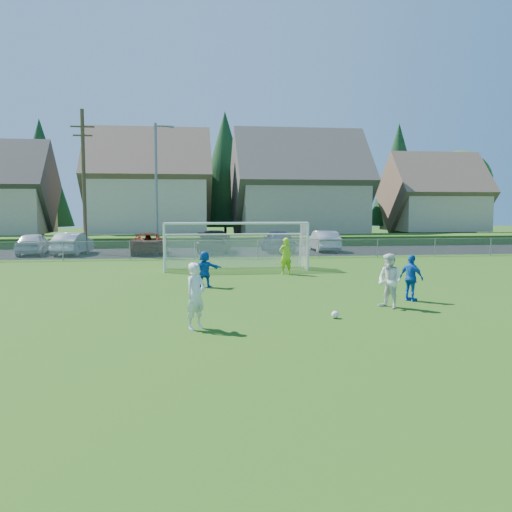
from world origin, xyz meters
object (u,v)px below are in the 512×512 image
(car_b, at_px, (73,244))
(car_d, at_px, (215,241))
(car_a, at_px, (34,244))
(car_c, at_px, (148,243))
(player_white_a, at_px, (196,296))
(player_blue_a, at_px, (411,278))
(goalkeeper, at_px, (286,256))
(player_white_b, at_px, (390,281))
(car_e, at_px, (278,241))
(soccer_ball, at_px, (335,315))
(player_blue_b, at_px, (205,269))
(soccer_goal, at_px, (235,238))
(car_f, at_px, (324,241))

(car_b, distance_m, car_d, 9.85)
(car_a, height_order, car_c, car_a)
(player_white_a, height_order, car_a, player_white_a)
(player_blue_a, distance_m, goalkeeper, 8.54)
(car_a, xyz_separation_m, car_d, (12.47, 0.41, 0.04))
(goalkeeper, bearing_deg, player_white_b, 86.51)
(goalkeeper, distance_m, car_a, 20.06)
(car_e, bearing_deg, player_blue_a, 91.13)
(car_a, bearing_deg, car_c, 175.81)
(soccer_ball, bearing_deg, player_white_a, -168.05)
(player_white_b, relative_size, player_blue_b, 1.19)
(car_a, relative_size, soccer_goal, 0.60)
(car_a, distance_m, car_d, 12.47)
(car_a, distance_m, soccer_goal, 16.75)
(player_blue_b, bearing_deg, player_blue_a, 159.58)
(car_d, bearing_deg, goalkeeper, 108.20)
(player_white_b, relative_size, car_e, 0.37)
(player_blue_b, xyz_separation_m, goalkeeper, (4.07, 3.73, 0.16))
(player_white_a, height_order, car_f, player_white_a)
(soccer_ball, relative_size, player_white_b, 0.13)
(player_white_b, height_order, player_blue_b, player_white_b)
(car_d, bearing_deg, car_b, 10.28)
(player_white_b, distance_m, car_e, 22.40)
(car_d, bearing_deg, car_c, 14.32)
(car_a, height_order, car_d, car_d)
(soccer_ball, height_order, player_white_b, player_white_b)
(soccer_ball, distance_m, car_a, 27.88)
(goalkeeper, bearing_deg, soccer_ball, 73.56)
(car_b, height_order, soccer_goal, soccer_goal)
(player_blue_a, relative_size, car_b, 0.35)
(player_white_a, bearing_deg, player_white_b, -24.53)
(player_white_b, distance_m, player_blue_a, 1.73)
(player_blue_a, bearing_deg, car_c, -3.12)
(car_c, distance_m, car_e, 9.32)
(player_blue_b, height_order, goalkeeper, goalkeeper)
(goalkeeper, bearing_deg, car_c, -73.94)
(car_a, xyz_separation_m, car_e, (17.06, -0.03, 0.05))
(car_e, bearing_deg, car_a, -1.44)
(car_c, bearing_deg, car_b, -6.15)
(soccer_ball, xyz_separation_m, player_blue_a, (3.43, 2.53, 0.69))
(player_blue_b, height_order, car_d, car_d)
(car_f, bearing_deg, soccer_goal, 57.18)
(car_b, relative_size, soccer_goal, 0.62)
(player_blue_b, xyz_separation_m, car_a, (-11.04, 16.92, 0.03))
(player_white_b, xyz_separation_m, goalkeeper, (-1.62, 9.23, 0.01))
(player_white_a, bearing_deg, soccer_ball, -32.07)
(goalkeeper, xyz_separation_m, soccer_goal, (-2.19, 2.55, 0.74))
(soccer_goal, bearing_deg, car_c, 116.28)
(player_blue_b, bearing_deg, player_white_b, 147.39)
(soccer_ball, height_order, car_b, car_b)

